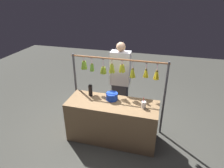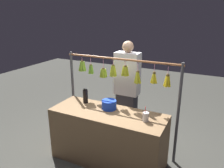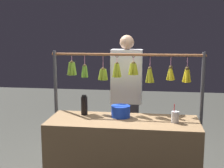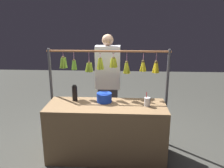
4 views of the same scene
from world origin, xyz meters
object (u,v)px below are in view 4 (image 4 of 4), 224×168
(blue_bucket, at_px, (104,98))
(drink_cup, at_px, (147,102))
(water_bottle, at_px, (75,93))
(vendor_person, at_px, (108,86))

(blue_bucket, bearing_deg, drink_cup, 168.10)
(water_bottle, height_order, blue_bucket, water_bottle)
(blue_bucket, relative_size, vendor_person, 0.12)
(drink_cup, bearing_deg, blue_bucket, -11.90)
(water_bottle, bearing_deg, blue_bucket, 174.87)
(water_bottle, distance_m, drink_cup, 1.09)
(vendor_person, bearing_deg, drink_cup, 127.27)
(drink_cup, xyz_separation_m, vendor_person, (0.62, -0.82, -0.01))
(blue_bucket, height_order, vendor_person, vendor_person)
(drink_cup, height_order, vendor_person, vendor_person)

